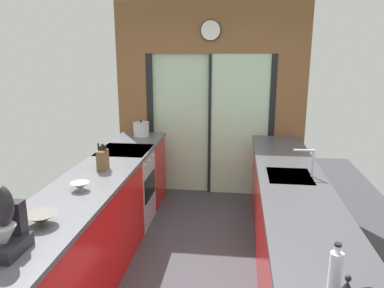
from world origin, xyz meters
TOP-DOWN VIEW (x-y plane):
  - ground_plane at (0.00, 0.60)m, footprint 5.04×7.60m
  - back_wall_unit at (0.00, 2.40)m, footprint 2.64×0.12m
  - left_counter_run at (-0.91, 0.13)m, footprint 0.62×3.80m
  - right_counter_run at (0.91, 0.30)m, footprint 0.62×3.80m
  - sink_faucet at (1.06, 0.55)m, footprint 0.19×0.02m
  - oven_range at (-0.91, 1.25)m, footprint 0.60×0.60m
  - mixing_bowl_near at (-0.89, -0.68)m, footprint 0.22×0.22m
  - mixing_bowl_far at (-0.89, -0.05)m, footprint 0.15×0.15m
  - knife_block at (-0.89, 0.50)m, footprint 0.09×0.14m
  - stand_mixer at (-0.89, -1.04)m, footprint 0.17×0.27m
  - stock_pot at (-0.89, 1.96)m, footprint 0.21×0.21m
  - soap_bottle at (0.89, -1.15)m, footprint 0.06×0.06m

SIDE VIEW (x-z plane):
  - ground_plane at x=0.00m, z-range -0.02..0.00m
  - oven_range at x=-0.91m, z-range 0.00..0.92m
  - right_counter_run at x=0.91m, z-range 0.00..0.92m
  - left_counter_run at x=-0.91m, z-range 0.01..0.93m
  - mixing_bowl_far at x=-0.89m, z-range 0.92..0.99m
  - mixing_bowl_near at x=-0.89m, z-range 0.92..1.00m
  - stock_pot at x=-0.89m, z-range 0.91..1.12m
  - knife_block at x=-0.89m, z-range 0.89..1.16m
  - soap_bottle at x=0.89m, z-range 0.90..1.15m
  - stand_mixer at x=-0.89m, z-range 0.87..1.29m
  - sink_faucet at x=1.06m, z-range 0.96..1.22m
  - back_wall_unit at x=0.00m, z-range 0.17..2.87m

